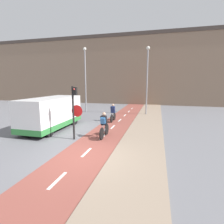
% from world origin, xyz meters
% --- Properties ---
extents(ground_plane, '(120.00, 120.00, 0.00)m').
position_xyz_m(ground_plane, '(0.00, 0.00, 0.00)').
color(ground_plane, slate).
extents(bike_lane, '(2.43, 60.00, 0.02)m').
position_xyz_m(bike_lane, '(0.00, 0.01, 0.01)').
color(bike_lane, brown).
rests_on(bike_lane, ground_plane).
extents(sidewalk_strip, '(2.40, 60.00, 0.05)m').
position_xyz_m(sidewalk_strip, '(2.41, 0.00, 0.03)').
color(sidewalk_strip, gray).
rests_on(sidewalk_strip, ground_plane).
extents(building_row_background, '(60.00, 5.20, 10.66)m').
position_xyz_m(building_row_background, '(0.00, 22.56, 5.34)').
color(building_row_background, '#89705B').
rests_on(building_row_background, ground_plane).
extents(traffic_light_pole, '(0.67, 0.25, 3.10)m').
position_xyz_m(traffic_light_pole, '(-1.41, 2.20, 1.92)').
color(traffic_light_pole, black).
rests_on(traffic_light_pole, ground_plane).
extents(street_lamp_far, '(0.36, 0.36, 7.10)m').
position_xyz_m(street_lamp_far, '(-4.71, 11.55, 4.32)').
color(street_lamp_far, gray).
rests_on(street_lamp_far, ground_plane).
extents(street_lamp_sidewalk, '(0.36, 0.36, 6.89)m').
position_xyz_m(street_lamp_sidewalk, '(2.04, 11.65, 4.21)').
color(street_lamp_sidewalk, gray).
rests_on(street_lamp_sidewalk, ground_plane).
extents(cyclist_near, '(0.46, 1.73, 1.56)m').
position_xyz_m(cyclist_near, '(0.10, 2.99, 0.73)').
color(cyclist_near, black).
rests_on(cyclist_near, ground_plane).
extents(cyclist_far, '(0.46, 1.67, 1.53)m').
position_xyz_m(cyclist_far, '(-0.50, 7.50, 0.68)').
color(cyclist_far, black).
rests_on(cyclist_far, ground_plane).
extents(van, '(2.07, 5.25, 2.26)m').
position_xyz_m(van, '(-4.13, 3.99, 1.12)').
color(van, white).
rests_on(van, ground_plane).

